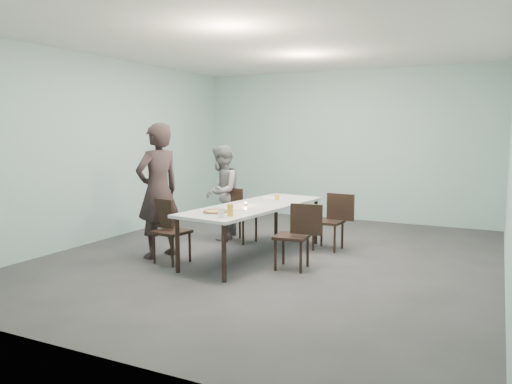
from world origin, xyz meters
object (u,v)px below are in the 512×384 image
at_px(chair_near_right, 298,232).
at_px(chair_near_left, 167,226).
at_px(chair_far_right, 333,217).
at_px(beer_glass, 230,210).
at_px(pizza, 216,212).
at_px(tealight, 245,204).
at_px(chair_far_left, 238,211).
at_px(water_tumbler, 221,214).
at_px(diner_far, 222,192).
at_px(side_plate, 240,210).
at_px(table, 254,209).
at_px(amber_tumbler, 277,197).
at_px(diner_near, 158,191).

bearing_deg(chair_near_right, chair_near_left, 8.92).
height_order(chair_far_right, beer_glass, beer_glass).
bearing_deg(pizza, tealight, 86.35).
relative_size(chair_far_left, tealight, 15.54).
bearing_deg(chair_far_right, tealight, 47.37).
bearing_deg(water_tumbler, diner_far, 119.97).
bearing_deg(pizza, side_plate, 66.99).
xyz_separation_m(diner_far, tealight, (0.93, -0.94, -0.01)).
distance_m(chair_far_right, water_tumbler, 2.14).
bearing_deg(chair_far_left, beer_glass, -53.48).
bearing_deg(side_plate, water_tumbler, -83.69).
bearing_deg(chair_near_left, beer_glass, -1.01).
distance_m(chair_far_right, pizza, 2.02).
distance_m(table, pizza, 0.86).
bearing_deg(table, chair_near_left, -140.07).
distance_m(side_plate, amber_tumbler, 1.09).
distance_m(diner_far, tealight, 1.32).
distance_m(water_tumbler, amber_tumbler, 1.70).
height_order(table, amber_tumbler, amber_tumbler).
height_order(diner_far, water_tumbler, diner_far).
height_order(diner_far, pizza, diner_far).
xyz_separation_m(pizza, tealight, (0.05, 0.75, 0.00)).
relative_size(chair_near_left, water_tumbler, 9.67).
bearing_deg(diner_far, amber_tumbler, 62.16).
distance_m(chair_far_right, tealight, 1.41).
xyz_separation_m(beer_glass, tealight, (-0.23, 0.86, -0.05)).
bearing_deg(chair_near_right, tealight, -20.77).
relative_size(table, diner_near, 1.41).
xyz_separation_m(side_plate, beer_glass, (0.12, -0.48, 0.07)).
xyz_separation_m(chair_near_right, amber_tumbler, (-0.72, 0.96, 0.29)).
bearing_deg(diner_far, water_tumbler, 13.63).
bearing_deg(amber_tumbler, table, -97.53).
bearing_deg(side_plate, table, 92.09).
height_order(chair_far_left, beer_glass, beer_glass).
distance_m(table, chair_near_left, 1.25).
bearing_deg(chair_far_right, table, 46.99).
bearing_deg(table, side_plate, -87.91).
xyz_separation_m(table, chair_far_right, (0.90, 0.87, -0.19)).
distance_m(pizza, beer_glass, 0.31).
bearing_deg(beer_glass, side_plate, 104.31).
xyz_separation_m(chair_far_left, tealight, (0.60, -0.87, 0.27)).
bearing_deg(water_tumbler, chair_far_left, 112.59).
bearing_deg(diner_far, tealight, 28.53).
relative_size(chair_near_left, side_plate, 4.83).
height_order(diner_near, diner_far, diner_near).
bearing_deg(chair_near_right, beer_glass, 37.43).
xyz_separation_m(chair_far_left, side_plate, (0.70, -1.25, 0.25)).
height_order(side_plate, water_tumbler, water_tumbler).
xyz_separation_m(water_tumbler, amber_tumbler, (-0.00, 1.70, -0.01)).
relative_size(chair_near_right, chair_far_right, 1.00).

